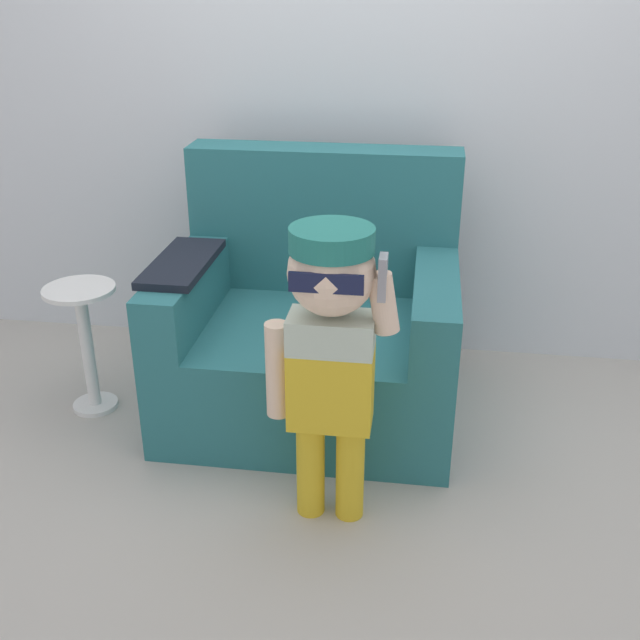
% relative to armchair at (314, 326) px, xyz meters
% --- Properties ---
extents(ground_plane, '(10.00, 10.00, 0.00)m').
position_rel_armchair_xyz_m(ground_plane, '(0.14, -0.05, -0.35)').
color(ground_plane, '#ADA89E').
extents(wall_back, '(10.00, 0.05, 2.60)m').
position_rel_armchair_xyz_m(wall_back, '(0.14, 0.59, 0.95)').
color(wall_back, silver).
rests_on(wall_back, ground_plane).
extents(armchair, '(1.15, 0.93, 1.01)m').
position_rel_armchair_xyz_m(armchair, '(0.00, 0.00, 0.00)').
color(armchair, '#286B70').
rests_on(armchair, ground_plane).
extents(person_child, '(0.41, 0.31, 1.01)m').
position_rel_armchair_xyz_m(person_child, '(0.16, -0.72, 0.32)').
color(person_child, gold).
rests_on(person_child, ground_plane).
extents(side_table, '(0.28, 0.28, 0.54)m').
position_rel_armchair_xyz_m(side_table, '(-0.90, -0.19, -0.02)').
color(side_table, white).
rests_on(side_table, ground_plane).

